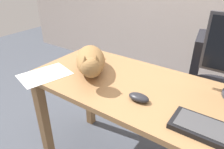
% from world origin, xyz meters
% --- Properties ---
extents(desk, '(1.60, 0.62, 0.74)m').
position_xyz_m(desk, '(0.00, 0.00, 0.63)').
color(desk, '#9E7247').
rests_on(desk, ground_plane).
extents(office_chair, '(0.49, 0.48, 0.89)m').
position_xyz_m(office_chair, '(0.14, 0.70, 0.38)').
color(office_chair, black).
rests_on(office_chair, ground_plane).
extents(cat, '(0.43, 0.48, 0.20)m').
position_xyz_m(cat, '(-0.46, -0.03, 0.82)').
color(cat, olive).
rests_on(cat, desk).
extents(computer_mouse, '(0.11, 0.06, 0.04)m').
position_xyz_m(computer_mouse, '(-0.07, -0.13, 0.76)').
color(computer_mouse, '#232328').
rests_on(computer_mouse, desk).
extents(paper_sheet, '(0.28, 0.34, 0.00)m').
position_xyz_m(paper_sheet, '(-0.68, -0.22, 0.74)').
color(paper_sheet, white).
rests_on(paper_sheet, desk).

